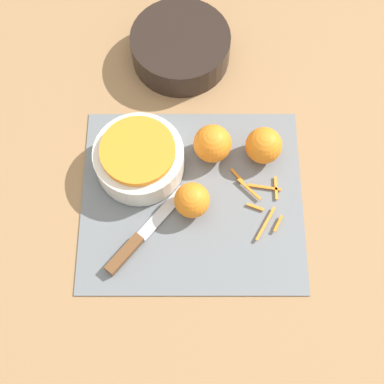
{
  "coord_description": "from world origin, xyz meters",
  "views": [
    {
      "loc": [
        0.0,
        -0.38,
        0.95
      ],
      "look_at": [
        0.0,
        0.0,
        0.04
      ],
      "focal_mm": 50.0,
      "sensor_mm": 36.0,
      "label": 1
    }
  ],
  "objects_px": {
    "bowl_speckled": "(139,158)",
    "orange_back": "(195,200)",
    "orange_right": "(213,144)",
    "knife": "(134,244)",
    "orange_left": "(264,145)",
    "bowl_dark": "(181,47)"
  },
  "relations": [
    {
      "from": "bowl_dark",
      "to": "orange_back",
      "type": "relative_size",
      "value": 3.12
    },
    {
      "from": "bowl_dark",
      "to": "orange_left",
      "type": "distance_m",
      "value": 0.29
    },
    {
      "from": "bowl_speckled",
      "to": "orange_right",
      "type": "distance_m",
      "value": 0.14
    },
    {
      "from": "orange_right",
      "to": "orange_back",
      "type": "bearing_deg",
      "value": -106.7
    },
    {
      "from": "orange_left",
      "to": "orange_right",
      "type": "bearing_deg",
      "value": 178.18
    },
    {
      "from": "orange_left",
      "to": "orange_back",
      "type": "xyz_separation_m",
      "value": [
        -0.13,
        -0.11,
        -0.0
      ]
    },
    {
      "from": "bowl_dark",
      "to": "knife",
      "type": "height_order",
      "value": "bowl_dark"
    },
    {
      "from": "orange_left",
      "to": "orange_back",
      "type": "relative_size",
      "value": 1.06
    },
    {
      "from": "bowl_speckled",
      "to": "knife",
      "type": "height_order",
      "value": "bowl_speckled"
    },
    {
      "from": "bowl_speckled",
      "to": "bowl_dark",
      "type": "height_order",
      "value": "bowl_speckled"
    },
    {
      "from": "bowl_dark",
      "to": "knife",
      "type": "bearing_deg",
      "value": -101.09
    },
    {
      "from": "bowl_speckled",
      "to": "orange_back",
      "type": "relative_size",
      "value": 2.57
    },
    {
      "from": "orange_right",
      "to": "orange_back",
      "type": "height_order",
      "value": "orange_right"
    },
    {
      "from": "knife",
      "to": "orange_left",
      "type": "xyz_separation_m",
      "value": [
        0.25,
        0.19,
        0.03
      ]
    },
    {
      "from": "bowl_dark",
      "to": "bowl_speckled",
      "type": "bearing_deg",
      "value": -106.29
    },
    {
      "from": "knife",
      "to": "orange_back",
      "type": "height_order",
      "value": "orange_back"
    },
    {
      "from": "orange_left",
      "to": "orange_right",
      "type": "distance_m",
      "value": 0.1
    },
    {
      "from": "orange_right",
      "to": "orange_back",
      "type": "xyz_separation_m",
      "value": [
        -0.03,
        -0.12,
        -0.0
      ]
    },
    {
      "from": "knife",
      "to": "orange_left",
      "type": "distance_m",
      "value": 0.31
    },
    {
      "from": "orange_right",
      "to": "knife",
      "type": "bearing_deg",
      "value": -127.42
    },
    {
      "from": "bowl_speckled",
      "to": "orange_right",
      "type": "bearing_deg",
      "value": 11.9
    },
    {
      "from": "bowl_speckled",
      "to": "knife",
      "type": "relative_size",
      "value": 0.97
    }
  ]
}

